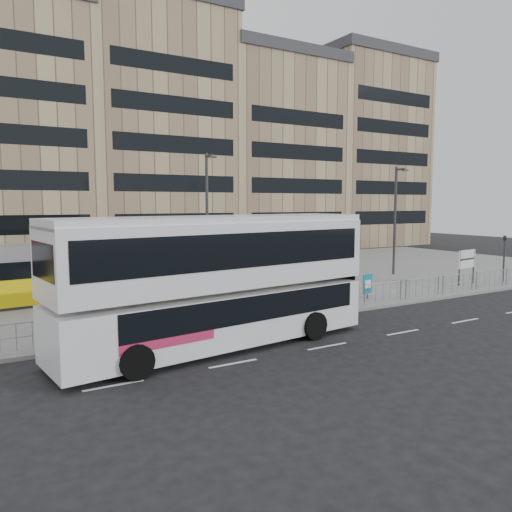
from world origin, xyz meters
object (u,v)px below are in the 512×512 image
lamp_post_west (207,215)px  lamp_post_east (396,216)px  traffic_light_west (235,278)px  double_decker_bus (218,277)px  station_sign (467,261)px  pedestrian (239,273)px  tram (165,263)px  ad_panel (368,284)px  traffic_light_east (504,253)px

lamp_post_west → lamp_post_east: lamp_post_west is taller
traffic_light_west → lamp_post_west: (2.86, 8.95, 2.51)m
double_decker_bus → lamp_post_west: bearing=60.1°
double_decker_bus → lamp_post_west: lamp_post_west is taller
lamp_post_west → station_sign: bearing=-26.4°
station_sign → pedestrian: (-13.33, 6.07, -0.57)m
tram → pedestrian: (3.95, -2.14, -0.58)m
double_decker_bus → ad_panel: (10.92, 3.74, -1.72)m
traffic_light_west → traffic_light_east: (20.57, 0.92, 0.00)m
tram → traffic_light_east: size_ratio=8.55×
traffic_light_east → lamp_post_west: lamp_post_west is taller
pedestrian → traffic_light_east: bearing=-123.1°
tram → pedestrian: 4.53m
tram → station_sign: size_ratio=11.91×
station_sign → traffic_light_east: bearing=-21.1°
station_sign → ad_panel: 8.86m
pedestrian → lamp_post_west: 4.03m
traffic_light_east → pedestrian: bearing=136.5°
tram → station_sign: 19.12m
tram → lamp_post_east: size_ratio=3.39×
double_decker_bus → traffic_light_east: size_ratio=4.03×
lamp_post_east → tram: bearing=171.4°
double_decker_bus → station_sign: 20.18m
tram → double_decker_bus: bearing=-107.0°
double_decker_bus → station_sign: (19.73, 4.09, -0.95)m
pedestrian → tram: bearing=51.1°
lamp_post_west → lamp_post_east: bearing=-6.6°
tram → traffic_light_east: (20.15, -8.88, 0.42)m
ad_panel → tram: bearing=129.1°
tram → traffic_light_east: bearing=-29.4°
ad_panel → lamp_post_west: (-6.01, 7.71, 3.71)m
double_decker_bus → traffic_light_west: (2.04, 2.50, -0.52)m
traffic_light_west → lamp_post_east: size_ratio=0.40×
pedestrian → double_decker_bus: bearing=137.3°
station_sign → pedestrian: station_sign is taller
tram → lamp_post_east: (16.72, -2.51, 2.72)m
traffic_light_west → lamp_post_east: bearing=46.1°
lamp_post_west → lamp_post_east: size_ratio=1.05×
ad_panel → lamp_post_east: (8.27, 6.05, 3.50)m
lamp_post_west → double_decker_bus: bearing=-113.2°
tram → lamp_post_east: 17.12m
station_sign → ad_panel: (-8.82, -0.35, -0.76)m
traffic_light_east → lamp_post_east: size_ratio=0.40×
pedestrian → lamp_post_west: (-1.50, 1.29, 3.51)m
lamp_post_east → ad_panel: bearing=-143.8°
pedestrian → lamp_post_east: 13.20m
traffic_light_east → traffic_light_west: bearing=161.7°
double_decker_bus → lamp_post_west: 12.61m
traffic_light_west → lamp_post_east: 18.76m
traffic_light_west → traffic_light_east: same height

